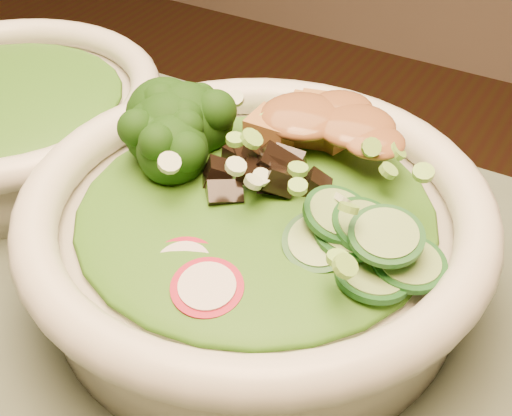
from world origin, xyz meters
The scene contains 11 objects.
salad_bowl centered at (0.04, 0.21, 0.79)m, with size 0.28×0.28×0.07m.
side_bowl centered at (-0.19, 0.24, 0.78)m, with size 0.24×0.24×0.06m.
lettuce_bed centered at (0.04, 0.21, 0.81)m, with size 0.21×0.21×0.02m, color #245712.
side_lettuce centered at (-0.19, 0.24, 0.80)m, with size 0.16×0.16×0.02m, color #245712.
broccoli_florets centered at (-0.02, 0.21, 0.83)m, with size 0.08×0.07×0.05m, color black, non-canonical shape.
radish_slices centered at (0.04, 0.14, 0.82)m, with size 0.11×0.04×0.02m, color maroon, non-canonical shape.
cucumber_slices centered at (0.11, 0.20, 0.82)m, with size 0.07×0.07×0.04m, color #86AD60, non-canonical shape.
mushroom_heap centered at (0.05, 0.22, 0.83)m, with size 0.07×0.07×0.04m, color black, non-canonical shape.
tofu_cubes centered at (0.05, 0.27, 0.82)m, with size 0.09×0.06×0.04m, color #A97038, non-canonical shape.
peanut_sauce centered at (0.05, 0.27, 0.84)m, with size 0.07×0.06×0.02m, color brown.
scallion_garnish centered at (0.04, 0.21, 0.84)m, with size 0.20×0.20×0.02m, color #7CBF43, non-canonical shape.
Camera 1 is at (0.20, -0.07, 1.07)m, focal length 50.00 mm.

